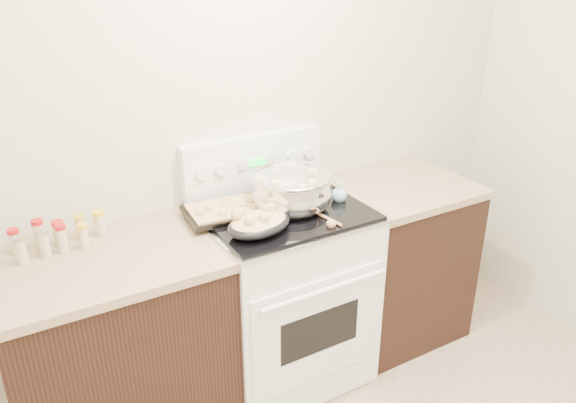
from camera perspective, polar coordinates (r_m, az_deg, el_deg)
room_shell at (r=1.14m, az=20.24°, el=4.56°), size 4.10×3.60×2.75m
counter_left at (r=2.66m, az=-16.80°, el=-13.96°), size 0.93×0.67×0.92m
counter_right at (r=3.26m, az=10.63°, el=-5.64°), size 0.73×0.67×0.92m
kitchen_range at (r=2.87m, az=-0.56°, el=-8.94°), size 0.78×0.73×1.22m
mixing_bowl at (r=2.62m, az=0.36°, el=1.06°), size 0.39×0.39×0.22m
roasting_pan at (r=2.41m, az=-3.05°, el=-2.15°), size 0.35×0.28×0.11m
baking_sheet at (r=2.61m, az=-6.22°, el=-0.83°), size 0.40×0.30×0.06m
wooden_spoon at (r=2.52m, az=3.97°, el=-1.92°), size 0.07×0.28×0.04m
blue_ladle at (r=2.75m, az=5.18°, el=0.82°), size 0.16×0.24×0.10m
spice_jars at (r=2.52m, az=-22.51°, el=-3.25°), size 0.39×0.15×0.13m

